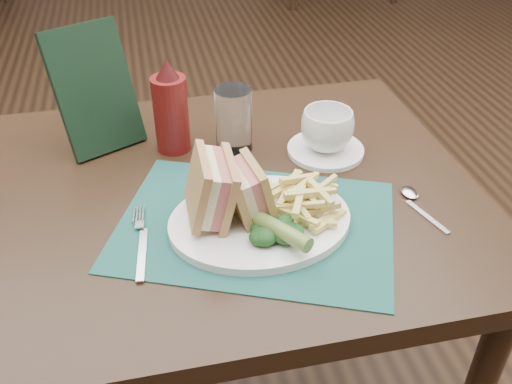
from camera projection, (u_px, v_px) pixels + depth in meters
floor at (206, 289)px, 1.86m from camera, size 7.00×7.00×0.00m
table_main at (230, 328)px, 1.24m from camera, size 0.90×0.75×0.75m
placemat at (255, 224)px, 0.94m from camera, size 0.53×0.46×0.00m
plate at (260, 221)px, 0.93m from camera, size 0.31×0.25×0.01m
sandwich_half_a at (198, 189)px, 0.89m from camera, size 0.08×0.12×0.11m
sandwich_half_b at (235, 192)px, 0.90m from camera, size 0.09×0.11×0.10m
kale_garnish at (275, 230)px, 0.88m from camera, size 0.11×0.08×0.03m
pickle_spear at (278, 229)px, 0.87m from camera, size 0.09×0.11×0.03m
fries_pile at (303, 196)px, 0.93m from camera, size 0.18×0.20×0.05m
fork at (141, 240)px, 0.89m from camera, size 0.05×0.17×0.01m
spoon at (421, 207)px, 0.97m from camera, size 0.07×0.15×0.01m
saucer at (325, 150)px, 1.12m from camera, size 0.18×0.18×0.01m
coffee_cup at (327, 130)px, 1.09m from camera, size 0.14×0.14×0.08m
drinking_glass at (234, 121)px, 1.09m from camera, size 0.08×0.08×0.13m
ketchup_bottle at (170, 106)px, 1.08m from camera, size 0.08×0.08×0.19m
check_presenter at (95, 90)px, 1.08m from camera, size 0.17×0.15×0.24m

